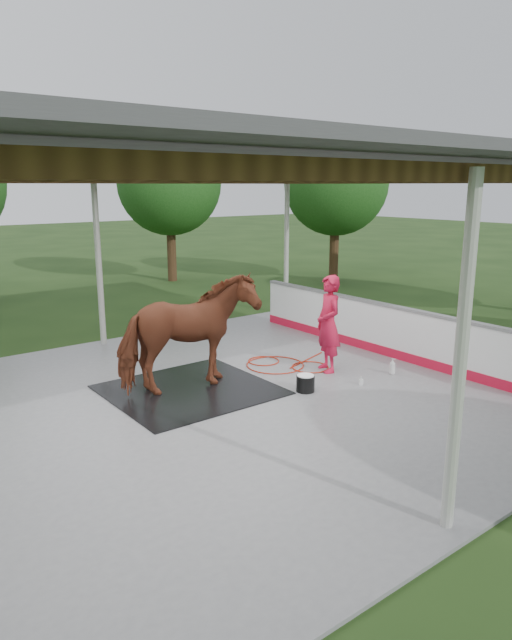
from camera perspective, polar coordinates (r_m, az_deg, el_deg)
ground at (r=10.09m, az=-4.35°, el=-8.37°), size 100.00×100.00×0.00m
concrete_slab at (r=10.08m, az=-4.35°, el=-8.24°), size 12.00×10.00×0.05m
pavilion_structure at (r=9.38m, az=-4.79°, el=14.75°), size 12.60×10.60×4.05m
dasher_board at (r=12.88m, az=12.94°, el=-1.08°), size 0.16×8.00×1.15m
tree_belt at (r=10.30m, az=-6.13°, el=13.61°), size 28.00×28.00×5.80m
rubber_mat at (r=10.63m, az=-6.63°, el=-6.93°), size 2.85×2.67×0.02m
horse at (r=10.31m, az=-6.79°, el=-1.38°), size 2.59×1.37×2.11m
handler at (r=11.46m, az=7.26°, el=-0.38°), size 0.69×0.83×1.96m
wash_bucket at (r=10.49m, az=4.97°, el=-6.29°), size 0.34×0.34×0.31m
soap_bottle_a at (r=11.70m, az=13.48°, el=-4.52°), size 0.17×0.17×0.32m
soap_bottle_b at (r=10.99m, az=10.45°, el=-5.99°), size 0.10×0.10×0.16m
hose_coil at (r=11.99m, az=2.57°, el=-4.47°), size 2.02×1.64×0.02m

